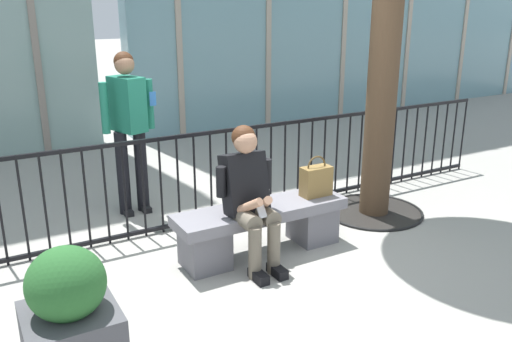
% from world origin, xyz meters
% --- Properties ---
extents(ground_plane, '(60.00, 60.00, 0.00)m').
position_xyz_m(ground_plane, '(0.00, 0.00, 0.00)').
color(ground_plane, '#9E9B93').
extents(stone_bench, '(1.60, 0.44, 0.45)m').
position_xyz_m(stone_bench, '(0.00, 0.00, 0.27)').
color(stone_bench, slate).
rests_on(stone_bench, ground).
extents(seated_person_with_phone, '(0.52, 0.66, 1.21)m').
position_xyz_m(seated_person_with_phone, '(-0.19, -0.13, 0.65)').
color(seated_person_with_phone, '#6B6051').
rests_on(seated_person_with_phone, ground).
extents(handbag_on_bench, '(0.29, 0.15, 0.39)m').
position_xyz_m(handbag_on_bench, '(0.58, -0.01, 0.60)').
color(handbag_on_bench, olive).
rests_on(handbag_on_bench, stone_bench).
extents(bystander_at_railing, '(0.55, 0.43, 1.71)m').
position_xyz_m(bystander_at_railing, '(-0.70, 1.55, 1.00)').
color(bystander_at_railing, black).
rests_on(bystander_at_railing, ground).
extents(plaza_railing, '(7.29, 0.04, 0.97)m').
position_xyz_m(plaza_railing, '(0.00, 0.87, 0.49)').
color(plaza_railing, black).
rests_on(plaza_railing, ground).
extents(planter, '(0.54, 0.54, 0.85)m').
position_xyz_m(planter, '(-1.83, -0.90, 0.39)').
color(planter, '#4C4C51').
rests_on(planter, ground).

